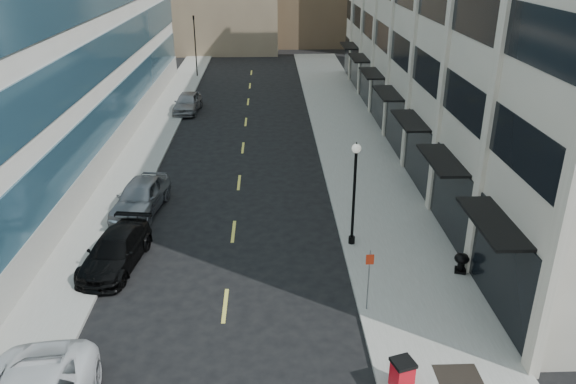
{
  "coord_description": "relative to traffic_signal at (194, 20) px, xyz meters",
  "views": [
    {
      "loc": [
        1.75,
        -9.8,
        12.6
      ],
      "look_at": [
        2.54,
        11.95,
        2.93
      ],
      "focal_mm": 35.0,
      "sensor_mm": 36.0,
      "label": 1
    }
  ],
  "objects": [
    {
      "name": "car_grey_sedan",
      "position": [
        0.7,
        -13.0,
        -4.93
      ],
      "size": [
        2.19,
        4.75,
        1.58
      ],
      "primitive_type": "imported",
      "rotation": [
        0.0,
        0.0,
        -0.07
      ],
      "color": "gray",
      "rests_on": "ground"
    },
    {
      "name": "car_black_pickup",
      "position": [
        0.7,
        -36.92,
        -5.01
      ],
      "size": [
        2.65,
        5.13,
        1.42
      ],
      "primitive_type": "imported",
      "rotation": [
        0.0,
        0.0,
        -0.14
      ],
      "color": "black",
      "rests_on": "ground"
    },
    {
      "name": "trash_bin",
      "position": [
        11.17,
        -44.7,
        -5.0
      ],
      "size": [
        0.81,
        0.81,
        1.05
      ],
      "rotation": [
        0.0,
        0.0,
        0.3
      ],
      "color": "red",
      "rests_on": "sidewalk_right"
    },
    {
      "name": "sidewalk_left",
      "position": [
        -1.0,
        -28.0,
        -5.64
      ],
      "size": [
        3.0,
        80.0,
        0.15
      ],
      "primitive_type": "cube",
      "color": "gray",
      "rests_on": "ground"
    },
    {
      "name": "lamppost",
      "position": [
        10.94,
        -35.6,
        -2.71
      ],
      "size": [
        0.4,
        0.4,
        4.86
      ],
      "color": "black",
      "rests_on": "sidewalk_right"
    },
    {
      "name": "building_right",
      "position": [
        22.44,
        -21.01,
        3.28
      ],
      "size": [
        15.3,
        46.5,
        18.25
      ],
      "color": "beige",
      "rests_on": "ground"
    },
    {
      "name": "road_centerline",
      "position": [
        5.5,
        -31.0,
        -5.71
      ],
      "size": [
        0.15,
        68.2,
        0.01
      ],
      "color": "#D8CC4C",
      "rests_on": "ground"
    },
    {
      "name": "sign_post",
      "position": [
        10.8,
        -40.61,
        -3.97
      ],
      "size": [
        0.29,
        0.06,
        2.5
      ],
      "rotation": [
        0.0,
        0.0,
        0.04
      ],
      "color": "slate",
      "rests_on": "sidewalk_right"
    },
    {
      "name": "traffic_signal",
      "position": [
        0.0,
        0.0,
        0.0
      ],
      "size": [
        0.66,
        0.66,
        6.98
      ],
      "color": "black",
      "rests_on": "ground"
    },
    {
      "name": "car_silver_sedan",
      "position": [
        0.7,
        -31.63,
        -4.87
      ],
      "size": [
        2.66,
        5.21,
        1.7
      ],
      "primitive_type": "imported",
      "rotation": [
        0.0,
        0.0,
        -0.14
      ],
      "color": "gray",
      "rests_on": "ground"
    },
    {
      "name": "sidewalk_right",
      "position": [
        13.0,
        -28.0,
        -5.64
      ],
      "size": [
        5.0,
        80.0,
        0.15
      ],
      "primitive_type": "cube",
      "color": "gray",
      "rests_on": "ground"
    },
    {
      "name": "urn_planter",
      "position": [
        15.1,
        -38.18,
        -5.05
      ],
      "size": [
        0.61,
        0.61,
        0.84
      ],
      "rotation": [
        0.0,
        0.0,
        -0.31
      ],
      "color": "black",
      "rests_on": "sidewalk_right"
    },
    {
      "name": "grate_far",
      "position": [
        13.1,
        -44.2,
        -5.56
      ],
      "size": [
        1.4,
        1.0,
        0.01
      ],
      "primitive_type": "cube",
      "color": "black",
      "rests_on": "sidewalk_right"
    }
  ]
}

